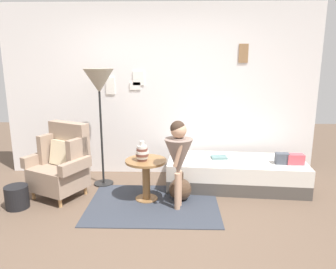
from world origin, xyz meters
TOP-DOWN VIEW (x-y plane):
  - ground_plane at (0.00, 0.00)m, footprint 12.00×12.00m
  - gallery_wall at (0.00, 1.95)m, footprint 4.80×0.12m
  - rug at (-0.03, 0.70)m, footprint 1.62×1.21m
  - armchair at (-1.26, 0.97)m, footprint 0.90×0.81m
  - daybed at (1.11, 1.33)m, footprint 1.96×0.96m
  - pillow_head at (1.86, 1.15)m, footprint 0.22×0.12m
  - pillow_mid at (1.69, 1.17)m, footprint 0.18×0.13m
  - side_table at (-0.13, 0.85)m, footprint 0.53×0.53m
  - vase_striped at (-0.17, 0.82)m, footprint 0.16×0.16m
  - floor_lamp at (-0.81, 1.37)m, footprint 0.42×0.42m
  - person_child at (0.28, 0.62)m, footprint 0.34×0.34m
  - book_on_daybed at (0.87, 1.39)m, footprint 0.23×0.18m
  - demijohn_near at (0.31, 0.85)m, footprint 0.29×0.29m
  - magazine_basket at (-1.69, 0.57)m, footprint 0.28×0.28m

SIDE VIEW (x-z plane):
  - ground_plane at x=0.00m, z-range 0.00..0.00m
  - rug at x=-0.03m, z-range 0.00..0.01m
  - magazine_basket at x=-1.69m, z-range 0.00..0.28m
  - demijohn_near at x=0.31m, z-range -0.04..0.34m
  - daybed at x=1.11m, z-range 0.00..0.40m
  - side_table at x=-0.13m, z-range 0.11..0.65m
  - book_on_daybed at x=0.87m, z-range 0.40..0.43m
  - armchair at x=-1.26m, z-range -0.05..0.92m
  - pillow_head at x=1.86m, z-range 0.40..0.54m
  - pillow_mid at x=1.69m, z-range 0.40..0.55m
  - vase_striped at x=-0.17m, z-range 0.52..0.77m
  - person_child at x=0.28m, z-range 0.15..1.24m
  - gallery_wall at x=0.00m, z-range 0.00..2.60m
  - floor_lamp at x=-0.81m, z-range 0.61..2.27m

